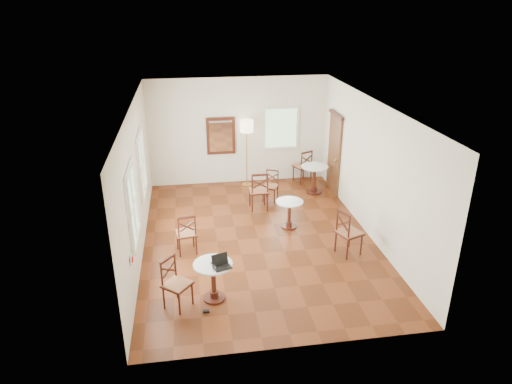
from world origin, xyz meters
TOP-DOWN VIEW (x-y plane):
  - ground at (0.00, 0.00)m, footprint 7.00×7.00m
  - room_shell at (-0.06, 0.27)m, footprint 5.02×7.02m
  - cafe_table_near at (-1.13, -2.08)m, footprint 0.69×0.69m
  - cafe_table_mid at (0.80, 0.43)m, footprint 0.63×0.63m
  - cafe_table_back at (1.92, 2.34)m, footprint 0.73×0.73m
  - chair_near_a at (-1.57, -0.37)m, footprint 0.48×0.48m
  - chair_near_b at (-1.77, -2.18)m, footprint 0.60×0.60m
  - chair_mid_a at (0.26, 1.52)m, footprint 0.47×0.47m
  - chair_mid_b at (1.74, -0.93)m, footprint 0.59×0.59m
  - chair_back_a at (1.82, 3.17)m, footprint 0.59×0.59m
  - chair_back_b at (0.66, 2.03)m, footprint 0.51×0.51m
  - floor_lamp at (0.18, 3.15)m, footprint 0.37×0.37m
  - laptop at (-0.99, -2.19)m, footprint 0.35×0.32m
  - mouse at (-1.11, -2.08)m, footprint 0.12×0.09m
  - navy_mug at (-1.10, -2.04)m, footprint 0.11×0.07m
  - water_glass at (-1.12, -2.30)m, footprint 0.06×0.06m
  - power_adapter at (-1.29, -2.45)m, footprint 0.10×0.06m

SIDE VIEW (x-z plane):
  - ground at x=0.00m, z-range 0.00..0.00m
  - power_adapter at x=-1.29m, z-range 0.00..0.04m
  - chair_back_b at x=0.66m, z-range 0.00..0.82m
  - cafe_table_mid at x=0.80m, z-range 0.08..0.74m
  - cafe_table_near at x=-1.13m, z-range 0.09..0.81m
  - chair_near_a at x=-1.57m, z-range 0.00..0.91m
  - chair_near_b at x=-1.77m, z-range 0.00..0.92m
  - cafe_table_back at x=1.92m, z-range 0.09..0.86m
  - chair_back_a at x=1.82m, z-range 0.00..0.96m
  - chair_mid_b at x=1.74m, z-range 0.00..0.99m
  - chair_mid_a at x=0.26m, z-range 0.00..1.01m
  - mouse at x=-1.11m, z-range 0.73..0.77m
  - navy_mug at x=-1.10m, z-range 0.73..0.81m
  - water_glass at x=-1.12m, z-range 0.73..0.83m
  - laptop at x=-0.99m, z-range 0.68..0.88m
  - floor_lamp at x=0.18m, z-range 0.66..2.56m
  - room_shell at x=-0.06m, z-range 0.38..3.39m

